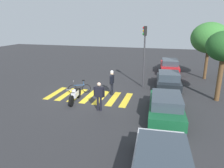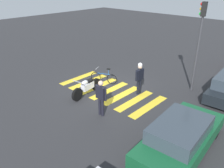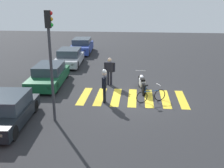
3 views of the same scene
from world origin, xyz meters
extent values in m
plane|color=#2B2B2D|center=(0.00, 0.00, 0.00)|extent=(60.00, 60.00, 0.00)
cylinder|color=black|center=(2.01, -0.41, 0.35)|extent=(0.71, 0.23, 0.70)
cylinder|color=black|center=(0.45, -0.62, 0.35)|extent=(0.71, 0.23, 0.70)
cube|color=silver|center=(1.18, -0.52, 0.53)|extent=(0.83, 0.38, 0.36)
ellipsoid|color=silver|center=(1.41, -0.49, 0.80)|extent=(0.51, 0.30, 0.24)
cube|color=black|center=(0.98, -0.55, 0.77)|extent=(0.47, 0.30, 0.12)
cylinder|color=#A5A5AD|center=(1.93, -0.42, 1.05)|extent=(0.12, 0.62, 0.04)
torus|color=black|center=(-0.32, -1.46, 0.32)|extent=(0.30, 0.60, 0.64)
torus|color=black|center=(-0.74, -0.51, 0.32)|extent=(0.30, 0.60, 0.64)
cylinder|color=#1E4C8C|center=(-0.53, -0.98, 0.60)|extent=(0.37, 0.76, 0.04)
cylinder|color=#1E4C8C|center=(-0.66, -0.70, 0.77)|extent=(0.04, 0.04, 0.34)
cube|color=black|center=(-0.66, -0.70, 0.95)|extent=(0.17, 0.22, 0.06)
cylinder|color=#99999E|center=(-0.36, -1.37, 0.92)|extent=(0.43, 0.21, 0.03)
cylinder|color=black|center=(-0.92, 1.45, 0.42)|extent=(0.14, 0.14, 0.84)
cylinder|color=black|center=(-0.74, 1.45, 0.42)|extent=(0.14, 0.14, 0.84)
cube|color=black|center=(-0.83, 1.45, 1.13)|extent=(0.49, 0.20, 0.59)
sphere|color=beige|center=(-0.83, 1.45, 1.58)|extent=(0.23, 0.23, 0.23)
cylinder|color=black|center=(-1.13, 1.45, 1.13)|extent=(0.09, 0.09, 0.56)
cylinder|color=black|center=(-0.54, 1.45, 1.13)|extent=(0.09, 0.09, 0.56)
sphere|color=white|center=(-0.83, 1.45, 1.69)|extent=(0.24, 0.24, 0.24)
cylinder|color=black|center=(2.15, 1.41, 0.43)|extent=(0.14, 0.14, 0.87)
cylinder|color=black|center=(2.15, 1.59, 0.43)|extent=(0.14, 0.14, 0.87)
cube|color=black|center=(2.15, 1.50, 1.17)|extent=(0.21, 0.51, 0.61)
sphere|color=beige|center=(2.15, 1.50, 1.64)|extent=(0.23, 0.23, 0.23)
cylinder|color=black|center=(2.14, 1.19, 1.17)|extent=(0.09, 0.09, 0.58)
cylinder|color=black|center=(2.16, 1.80, 1.17)|extent=(0.09, 0.09, 0.58)
cube|color=yellow|center=(0.00, -2.70, 0.00)|extent=(2.82, 0.45, 0.01)
cube|color=yellow|center=(0.00, -1.80, 0.00)|extent=(2.82, 0.45, 0.01)
cube|color=yellow|center=(0.00, -0.90, 0.00)|extent=(2.82, 0.45, 0.01)
cube|color=yellow|center=(0.00, 0.00, 0.00)|extent=(2.82, 0.45, 0.01)
cube|color=yellow|center=(0.00, 0.90, 0.00)|extent=(2.82, 0.45, 0.01)
cube|color=yellow|center=(0.00, 1.80, 0.00)|extent=(2.82, 0.45, 0.01)
cube|color=yellow|center=(0.00, 2.70, 0.00)|extent=(2.82, 0.45, 0.01)
cylinder|color=black|center=(-10.58, 4.54, 0.31)|extent=(0.63, 0.26, 0.61)
cylinder|color=black|center=(-10.68, 6.04, 0.31)|extent=(0.63, 0.26, 0.61)
cylinder|color=black|center=(-7.54, 4.74, 0.31)|extent=(0.63, 0.26, 0.61)
cylinder|color=black|center=(-7.64, 6.24, 0.31)|extent=(0.63, 0.26, 0.61)
cube|color=red|center=(-9.11, 5.39, 0.54)|extent=(4.59, 2.02, 0.74)
cube|color=#333D47|center=(-8.89, 5.41, 1.16)|extent=(2.52, 1.68, 0.51)
cube|color=#F2EDCC|center=(-11.27, 4.70, 0.65)|extent=(0.09, 0.20, 0.12)
cube|color=#F2EDCC|center=(-11.34, 5.80, 0.65)|extent=(0.09, 0.20, 0.12)
cylinder|color=black|center=(-5.09, 4.49, 0.30)|extent=(0.62, 0.26, 0.61)
cylinder|color=black|center=(-5.20, 6.09, 0.30)|extent=(0.62, 0.26, 0.61)
cylinder|color=black|center=(-2.42, 4.66, 0.30)|extent=(0.62, 0.26, 0.61)
cylinder|color=black|center=(-2.53, 6.26, 0.30)|extent=(0.62, 0.26, 0.61)
cube|color=black|center=(-3.81, 5.38, 0.44)|extent=(4.05, 2.07, 0.55)
cube|color=#333D47|center=(-3.61, 5.39, 1.00)|extent=(2.23, 1.74, 0.57)
cube|color=#F2EDCC|center=(-5.70, 4.67, 0.53)|extent=(0.09, 0.20, 0.12)
cube|color=#F2EDCC|center=(-5.77, 5.83, 0.53)|extent=(0.09, 0.20, 0.12)
cylinder|color=black|center=(0.37, 4.45, 0.31)|extent=(0.63, 0.26, 0.62)
cylinder|color=black|center=(0.26, 6.03, 0.31)|extent=(0.63, 0.26, 0.62)
cylinder|color=black|center=(3.40, 4.65, 0.31)|extent=(0.63, 0.26, 0.62)
cylinder|color=black|center=(3.30, 6.23, 0.31)|extent=(0.63, 0.26, 0.62)
cube|color=#14512D|center=(1.83, 5.34, 0.46)|extent=(4.58, 2.10, 0.58)
cube|color=#333D47|center=(2.05, 5.35, 1.02)|extent=(2.51, 1.75, 0.54)
cube|color=#F2EDCC|center=(-0.32, 4.62, 0.55)|extent=(0.09, 0.20, 0.12)
cube|color=#F2EDCC|center=(-0.40, 5.77, 0.55)|extent=(0.09, 0.20, 0.12)
cylinder|color=black|center=(5.69, 4.42, 0.34)|extent=(0.69, 0.26, 0.68)
cylinder|color=black|center=(5.58, 6.08, 0.34)|extent=(0.69, 0.26, 0.68)
cube|color=#B7BAC1|center=(7.06, 5.34, 0.46)|extent=(4.29, 2.16, 0.55)
cube|color=#333D47|center=(7.26, 5.36, 1.03)|extent=(2.36, 1.81, 0.58)
cube|color=#F2EDCC|center=(5.05, 4.61, 0.54)|extent=(0.09, 0.20, 0.12)
cube|color=#F2EDCC|center=(4.97, 5.81, 0.54)|extent=(0.09, 0.20, 0.12)
cylinder|color=#38383D|center=(-3.25, 3.41, 2.06)|extent=(0.12, 0.12, 4.11)
cube|color=black|center=(-3.25, 3.41, 4.46)|extent=(0.28, 0.28, 0.70)
sphere|color=red|center=(-3.22, 3.28, 4.69)|extent=(0.16, 0.16, 0.16)
sphere|color=orange|center=(-3.22, 3.28, 4.46)|extent=(0.16, 0.16, 0.16)
sphere|color=green|center=(-3.22, 3.28, 4.23)|extent=(0.16, 0.16, 0.16)
cylinder|color=brown|center=(-7.39, 8.62, 1.27)|extent=(0.27, 0.27, 2.55)
ellipsoid|color=#387A33|center=(-7.39, 8.62, 3.75)|extent=(3.21, 3.21, 2.73)
cylinder|color=brown|center=(-1.55, 8.62, 1.40)|extent=(0.32, 0.32, 2.81)
camera|label=1|loc=(13.15, 5.33, 5.12)|focal=33.54mm
camera|label=2|loc=(8.57, 8.11, 5.82)|focal=36.80mm
camera|label=3|loc=(-13.88, -0.22, 5.26)|focal=42.75mm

